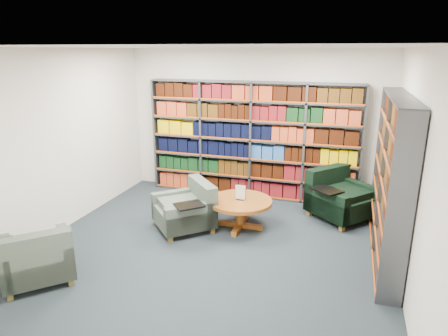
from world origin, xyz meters
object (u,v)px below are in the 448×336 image
(chair_teal_left, at_px, (189,210))
(chair_green_right, at_px, (338,198))
(chair_teal_front, at_px, (37,260))
(coffee_table, at_px, (240,205))

(chair_teal_left, distance_m, chair_green_right, 2.56)
(chair_green_right, relative_size, chair_teal_front, 1.12)
(chair_green_right, height_order, coffee_table, chair_green_right)
(chair_teal_left, bearing_deg, coffee_table, 18.18)
(chair_teal_front, height_order, coffee_table, chair_teal_front)
(chair_teal_front, xyz_separation_m, coffee_table, (1.95, 2.27, 0.09))
(chair_teal_front, bearing_deg, chair_green_right, 43.32)
(chair_green_right, xyz_separation_m, coffee_table, (-1.47, -0.95, 0.05))
(chair_green_right, bearing_deg, coffee_table, -147.07)
(chair_teal_left, distance_m, coffee_table, 0.83)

